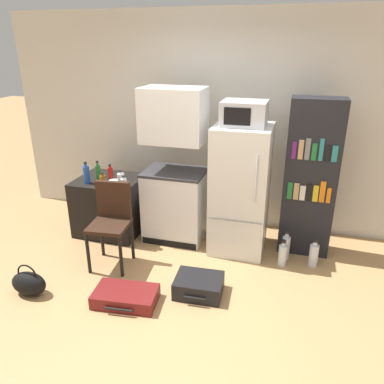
% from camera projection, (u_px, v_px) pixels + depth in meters
% --- Properties ---
extents(ground_plane, '(24.00, 24.00, 0.00)m').
position_uv_depth(ground_plane, '(184.00, 310.00, 3.47)').
color(ground_plane, tan).
extents(wall_back, '(6.40, 0.10, 2.69)m').
position_uv_depth(wall_back, '(245.00, 124.00, 4.70)').
color(wall_back, beige).
rests_on(wall_back, ground_plane).
extents(side_table, '(0.79, 0.69, 0.72)m').
position_uv_depth(side_table, '(110.00, 205.00, 4.80)').
color(side_table, black).
rests_on(side_table, ground_plane).
extents(kitchen_hutch, '(0.73, 0.56, 1.85)m').
position_uv_depth(kitchen_hutch, '(175.00, 173.00, 4.47)').
color(kitchen_hutch, white).
rests_on(kitchen_hutch, ground_plane).
extents(refrigerator, '(0.62, 0.67, 1.48)m').
position_uv_depth(refrigerator, '(240.00, 190.00, 4.26)').
color(refrigerator, silver).
rests_on(refrigerator, ground_plane).
extents(microwave, '(0.47, 0.41, 0.26)m').
position_uv_depth(microwave, '(244.00, 113.00, 3.93)').
color(microwave, '#B7B7BC').
rests_on(microwave, refrigerator).
extents(bookshelf, '(0.56, 0.32, 1.78)m').
position_uv_depth(bookshelf, '(310.00, 179.00, 4.16)').
color(bookshelf, black).
rests_on(bookshelf, ground_plane).
extents(bottle_amber_beer, '(0.07, 0.07, 0.19)m').
position_uv_depth(bottle_amber_beer, '(103.00, 181.00, 4.37)').
color(bottle_amber_beer, brown).
rests_on(bottle_amber_beer, side_table).
extents(bottle_milk_white, '(0.09, 0.09, 0.19)m').
position_uv_depth(bottle_milk_white, '(121.00, 179.00, 4.42)').
color(bottle_milk_white, white).
rests_on(bottle_milk_white, side_table).
extents(bottle_ketchup_red, '(0.06, 0.06, 0.20)m').
position_uv_depth(bottle_ketchup_red, '(110.00, 173.00, 4.60)').
color(bottle_ketchup_red, '#AD1914').
rests_on(bottle_ketchup_red, side_table).
extents(bottle_blue_soda, '(0.07, 0.07, 0.27)m').
position_uv_depth(bottle_blue_soda, '(87.00, 174.00, 4.49)').
color(bottle_blue_soda, '#1E47A3').
rests_on(bottle_blue_soda, side_table).
extents(bottle_clear_short, '(0.07, 0.07, 0.17)m').
position_uv_depth(bottle_clear_short, '(124.00, 184.00, 4.31)').
color(bottle_clear_short, silver).
rests_on(bottle_clear_short, side_table).
extents(bottle_green_tall, '(0.06, 0.06, 0.27)m').
position_uv_depth(bottle_green_tall, '(98.00, 173.00, 4.54)').
color(bottle_green_tall, '#1E6028').
rests_on(bottle_green_tall, side_table).
extents(bowl, '(0.13, 0.13, 0.04)m').
position_uv_depth(bowl, '(114.00, 182.00, 4.53)').
color(bowl, silver).
rests_on(bowl, side_table).
extents(chair, '(0.44, 0.44, 0.92)m').
position_uv_depth(chair, '(112.00, 216.00, 4.03)').
color(chair, black).
rests_on(chair, ground_plane).
extents(suitcase_large_flat, '(0.48, 0.41, 0.17)m').
position_uv_depth(suitcase_large_flat, '(199.00, 286.00, 3.66)').
color(suitcase_large_flat, black).
rests_on(suitcase_large_flat, ground_plane).
extents(suitcase_small_flat, '(0.63, 0.42, 0.13)m').
position_uv_depth(suitcase_small_flat, '(126.00, 296.00, 3.54)').
color(suitcase_small_flat, maroon).
rests_on(suitcase_small_flat, ground_plane).
extents(handbag, '(0.36, 0.20, 0.33)m').
position_uv_depth(handbag, '(29.00, 283.00, 3.64)').
color(handbag, black).
rests_on(handbag, ground_plane).
extents(water_bottle_front, '(0.09, 0.09, 0.31)m').
position_uv_depth(water_bottle_front, '(283.00, 255.00, 4.12)').
color(water_bottle_front, silver).
rests_on(water_bottle_front, ground_plane).
extents(water_bottle_middle, '(0.09, 0.09, 0.35)m').
position_uv_depth(water_bottle_middle, '(286.00, 247.00, 4.24)').
color(water_bottle_middle, silver).
rests_on(water_bottle_middle, ground_plane).
extents(water_bottle_back, '(0.10, 0.10, 0.32)m').
position_uv_depth(water_bottle_back, '(314.00, 255.00, 4.10)').
color(water_bottle_back, silver).
rests_on(water_bottle_back, ground_plane).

